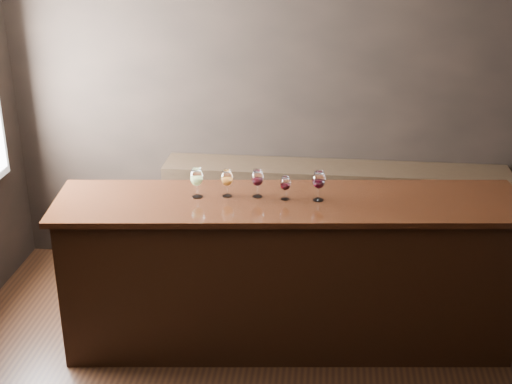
# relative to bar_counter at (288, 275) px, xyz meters

# --- Properties ---
(room_shell) EXTENTS (5.02, 4.52, 2.81)m
(room_shell) POSITION_rel_bar_counter_xyz_m (-0.23, -0.89, 1.25)
(room_shell) COLOR black
(room_shell) RESTS_ON ground
(bar_counter) EXTENTS (3.24, 1.03, 1.11)m
(bar_counter) POSITION_rel_bar_counter_xyz_m (0.00, 0.00, 0.00)
(bar_counter) COLOR black
(bar_counter) RESTS_ON ground
(bar_top) EXTENTS (3.35, 1.12, 0.04)m
(bar_top) POSITION_rel_bar_counter_xyz_m (0.00, 0.00, 0.58)
(bar_top) COLOR black
(bar_top) RESTS_ON bar_counter
(back_bar_shelf) EXTENTS (2.87, 0.40, 1.03)m
(back_bar_shelf) POSITION_rel_bar_counter_xyz_m (0.32, 1.02, -0.04)
(back_bar_shelf) COLOR black
(back_bar_shelf) RESTS_ON ground
(glass_white) EXTENTS (0.09, 0.09, 0.21)m
(glass_white) POSITION_rel_bar_counter_xyz_m (-0.65, -0.01, 0.74)
(glass_white) COLOR white
(glass_white) RESTS_ON bar_top
(glass_amber) EXTENTS (0.08, 0.08, 0.20)m
(glass_amber) POSITION_rel_bar_counter_xyz_m (-0.44, 0.02, 0.73)
(glass_amber) COLOR white
(glass_amber) RESTS_ON bar_top
(glass_red_a) EXTENTS (0.09, 0.09, 0.20)m
(glass_red_a) POSITION_rel_bar_counter_xyz_m (-0.23, 0.04, 0.73)
(glass_red_a) COLOR white
(glass_red_a) RESTS_ON bar_top
(glass_red_b) EXTENTS (0.07, 0.07, 0.17)m
(glass_red_b) POSITION_rel_bar_counter_xyz_m (-0.03, 0.01, 0.71)
(glass_red_b) COLOR white
(glass_red_b) RESTS_ON bar_top
(glass_red_c) EXTENTS (0.09, 0.09, 0.22)m
(glass_red_c) POSITION_rel_bar_counter_xyz_m (0.20, 0.02, 0.74)
(glass_red_c) COLOR white
(glass_red_c) RESTS_ON bar_top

